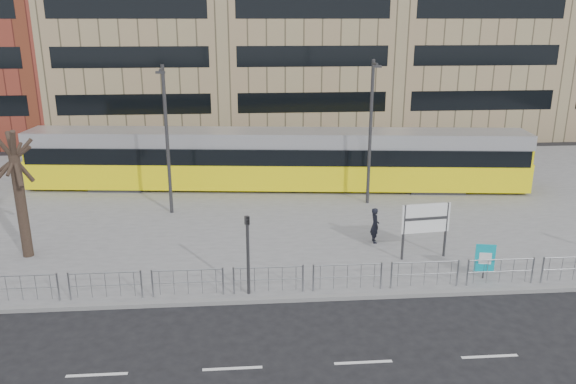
{
  "coord_description": "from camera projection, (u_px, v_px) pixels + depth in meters",
  "views": [
    {
      "loc": [
        -1.47,
        -18.63,
        10.12
      ],
      "look_at": [
        0.47,
        6.0,
        2.41
      ],
      "focal_mm": 35.0,
      "sensor_mm": 36.0,
      "label": 1
    }
  ],
  "objects": [
    {
      "name": "ground",
      "position": [
        288.0,
        302.0,
        20.85
      ],
      "size": [
        120.0,
        120.0,
        0.0
      ],
      "primitive_type": "plane",
      "color": "black",
      "rests_on": "ground"
    },
    {
      "name": "plaza",
      "position": [
        272.0,
        200.0,
        32.25
      ],
      "size": [
        64.0,
        24.0,
        0.15
      ],
      "primitive_type": "cube",
      "color": "slate",
      "rests_on": "ground"
    },
    {
      "name": "kerb",
      "position": [
        288.0,
        299.0,
        20.88
      ],
      "size": [
        64.0,
        0.25,
        0.17
      ],
      "primitive_type": "cube",
      "color": "gray",
      "rests_on": "ground"
    },
    {
      "name": "pedestrian_barrier",
      "position": [
        340.0,
        270.0,
        21.19
      ],
      "size": [
        32.07,
        0.07,
        1.1
      ],
      "color": "gray",
      "rests_on": "plaza"
    },
    {
      "name": "road_markings",
      "position": [
        331.0,
        364.0,
        17.12
      ],
      "size": [
        62.0,
        0.12,
        0.01
      ],
      "primitive_type": "cube",
      "color": "white",
      "rests_on": "ground"
    },
    {
      "name": "tram",
      "position": [
        276.0,
        159.0,
        33.86
      ],
      "size": [
        29.96,
        5.91,
        3.52
      ],
      "rotation": [
        0.0,
        0.0,
        -0.1
      ],
      "color": "#FFEC0D",
      "rests_on": "plaza"
    },
    {
      "name": "station_sign",
      "position": [
        426.0,
        221.0,
        23.82
      ],
      "size": [
        2.13,
        0.31,
        2.46
      ],
      "rotation": [
        0.0,
        0.0,
        0.1
      ],
      "color": "#2D2D30",
      "rests_on": "plaza"
    },
    {
      "name": "ad_panel",
      "position": [
        485.0,
        259.0,
        22.17
      ],
      "size": [
        0.77,
        0.21,
        1.45
      ],
      "rotation": [
        0.0,
        0.0,
        -0.19
      ],
      "color": "#2D2D30",
      "rests_on": "plaza"
    },
    {
      "name": "pedestrian",
      "position": [
        375.0,
        225.0,
        25.76
      ],
      "size": [
        0.42,
        0.62,
        1.66
      ],
      "primitive_type": "imported",
      "rotation": [
        0.0,
        0.0,
        1.61
      ],
      "color": "black",
      "rests_on": "plaza"
    },
    {
      "name": "traffic_light_west",
      "position": [
        248.0,
        245.0,
        20.59
      ],
      "size": [
        0.23,
        0.25,
        3.1
      ],
      "rotation": [
        0.0,
        0.0,
        0.41
      ],
      "color": "#2D2D30",
      "rests_on": "plaza"
    },
    {
      "name": "lamp_post_west",
      "position": [
        167.0,
        135.0,
        28.64
      ],
      "size": [
        0.45,
        1.04,
        7.74
      ],
      "color": "#2D2D30",
      "rests_on": "plaza"
    },
    {
      "name": "lamp_post_east",
      "position": [
        371.0,
        127.0,
        30.17
      ],
      "size": [
        0.45,
        1.04,
        7.88
      ],
      "color": "#2D2D30",
      "rests_on": "plaza"
    },
    {
      "name": "bare_tree",
      "position": [
        9.0,
        126.0,
        22.81
      ],
      "size": [
        4.09,
        4.09,
        7.62
      ],
      "color": "black",
      "rests_on": "plaza"
    }
  ]
}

